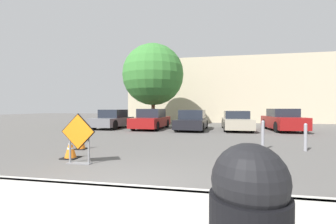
% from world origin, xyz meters
% --- Properties ---
extents(ground_plane, '(96.00, 96.00, 0.00)m').
position_xyz_m(ground_plane, '(0.00, 10.00, 0.00)').
color(ground_plane, '#565451').
extents(curb_lip, '(31.09, 0.20, 0.14)m').
position_xyz_m(curb_lip, '(0.00, 0.00, 0.07)').
color(curb_lip, '#ADAAA3').
rests_on(curb_lip, ground_plane).
extents(road_closed_sign, '(0.99, 0.20, 1.38)m').
position_xyz_m(road_closed_sign, '(-1.78, 1.77, 0.75)').
color(road_closed_sign, black).
rests_on(road_closed_sign, ground_plane).
extents(traffic_cone_nearest, '(0.46, 0.46, 0.60)m').
position_xyz_m(traffic_cone_nearest, '(-2.42, 2.36, 0.29)').
color(traffic_cone_nearest, black).
rests_on(traffic_cone_nearest, ground_plane).
extents(traffic_cone_second, '(0.40, 0.40, 0.81)m').
position_xyz_m(traffic_cone_second, '(-2.97, 3.81, 0.40)').
color(traffic_cone_second, black).
rests_on(traffic_cone_second, ground_plane).
extents(parked_car_nearest, '(2.00, 4.29, 1.42)m').
position_xyz_m(parked_car_nearest, '(-5.61, 12.39, 0.66)').
color(parked_car_nearest, slate).
rests_on(parked_car_nearest, ground_plane).
extents(parked_car_second, '(2.13, 4.57, 1.48)m').
position_xyz_m(parked_car_second, '(-2.55, 12.37, 0.68)').
color(parked_car_second, maroon).
rests_on(parked_car_second, ground_plane).
extents(parked_car_third, '(2.18, 4.61, 1.41)m').
position_xyz_m(parked_car_third, '(0.50, 12.16, 0.64)').
color(parked_car_third, black).
rests_on(parked_car_third, ground_plane).
extents(parked_car_fourth, '(1.87, 4.69, 1.34)m').
position_xyz_m(parked_car_fourth, '(3.55, 12.56, 0.63)').
color(parked_car_fourth, '#A39984').
rests_on(parked_car_fourth, ground_plane).
extents(parked_car_fifth, '(1.98, 4.30, 1.50)m').
position_xyz_m(parked_car_fifth, '(6.60, 12.62, 0.70)').
color(parked_car_fifth, maroon).
rests_on(parked_car_fifth, ground_plane).
extents(trash_bin, '(0.59, 0.59, 1.12)m').
position_xyz_m(trash_bin, '(2.04, -2.02, 0.70)').
color(trash_bin, black).
rests_on(trash_bin, sidewalk_strip).
extents(bollard_nearest, '(0.12, 0.12, 1.08)m').
position_xyz_m(bollard_nearest, '(3.66, 4.95, 0.57)').
color(bollard_nearest, gray).
rests_on(bollard_nearest, ground_plane).
extents(bollard_second, '(0.12, 0.12, 0.99)m').
position_xyz_m(bollard_second, '(5.09, 4.95, 0.52)').
color(bollard_second, gray).
rests_on(bollard_second, ground_plane).
extents(building_facade_backdrop, '(21.82, 5.00, 6.98)m').
position_xyz_m(building_facade_backdrop, '(3.49, 22.90, 3.49)').
color(building_facade_backdrop, beige).
rests_on(building_facade_backdrop, ground_plane).
extents(street_tree_behind_lot, '(5.39, 5.39, 7.19)m').
position_xyz_m(street_tree_behind_lot, '(-3.22, 15.50, 4.49)').
color(street_tree_behind_lot, '#513823').
rests_on(street_tree_behind_lot, ground_plane).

